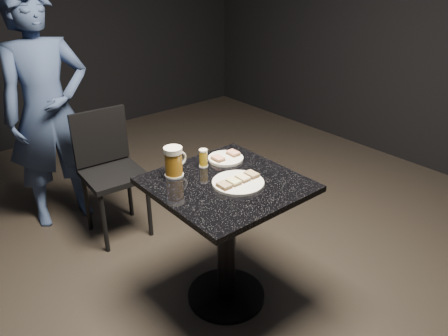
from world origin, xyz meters
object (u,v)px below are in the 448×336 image
at_px(table, 226,222).
at_px(beer_mug, 174,162).
at_px(plate_small, 226,158).
at_px(beer_tumbler, 203,158).
at_px(plate_large, 238,183).
at_px(patron, 48,113).
at_px(chair, 109,166).

height_order(table, beer_mug, beer_mug).
distance_m(plate_small, beer_tumbler, 0.15).
bearing_deg(plate_large, beer_mug, 124.20).
xyz_separation_m(plate_small, beer_tumbler, (-0.15, 0.01, 0.04)).
xyz_separation_m(patron, beer_tumbler, (0.38, -1.23, -0.01)).
height_order(plate_small, beer_tumbler, beer_tumbler).
bearing_deg(beer_tumbler, beer_mug, 176.81).
relative_size(patron, table, 2.16).
xyz_separation_m(plate_small, table, (-0.17, -0.20, -0.25)).
bearing_deg(plate_large, patron, 104.50).
bearing_deg(table, chair, 98.17).
bearing_deg(plate_small, beer_tumbler, 175.40).
distance_m(beer_mug, beer_tumbler, 0.18).
xyz_separation_m(plate_large, plate_small, (0.14, 0.26, 0.00)).
xyz_separation_m(beer_mug, chair, (0.01, 0.82, -0.33)).
bearing_deg(chair, plate_large, -80.72).
bearing_deg(patron, table, -70.68).
xyz_separation_m(plate_small, chair, (-0.31, 0.84, -0.26)).
xyz_separation_m(plate_small, beer_mug, (-0.32, 0.02, 0.07)).
height_order(plate_large, beer_mug, beer_mug).
xyz_separation_m(table, beer_tumbler, (0.02, 0.21, 0.29)).
bearing_deg(beer_mug, plate_large, -55.80).
distance_m(patron, beer_tumbler, 1.29).
distance_m(plate_small, patron, 1.35).
distance_m(plate_small, table, 0.36).
relative_size(beer_tumbler, chair, 0.11).
xyz_separation_m(patron, beer_mug, (0.20, -1.22, 0.02)).
bearing_deg(plate_large, table, 118.73).
relative_size(table, beer_mug, 4.75).
relative_size(plate_small, chair, 0.23).
height_order(table, chair, chair).
height_order(table, beer_tumbler, beer_tumbler).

